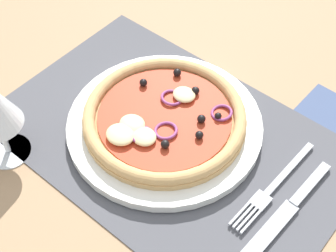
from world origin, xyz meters
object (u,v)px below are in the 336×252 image
(plate, at_px, (165,125))
(pizza, at_px, (164,117))
(napkin, at_px, (334,119))
(knife, at_px, (285,214))
(fork, at_px, (271,189))

(plate, xyz_separation_m, pizza, (0.00, 0.00, 0.02))
(napkin, bearing_deg, knife, 98.59)
(pizza, bearing_deg, plate, -97.75)
(pizza, bearing_deg, fork, -176.93)
(knife, xyz_separation_m, napkin, (0.03, -0.19, -0.00))
(plate, height_order, pizza, pizza)
(pizza, xyz_separation_m, napkin, (-0.18, -0.18, -0.03))
(plate, distance_m, napkin, 0.26)
(fork, xyz_separation_m, napkin, (-0.01, -0.17, -0.00))
(plate, bearing_deg, pizza, 82.25)
(fork, relative_size, knife, 0.90)
(fork, bearing_deg, plate, -85.22)
(plate, bearing_deg, napkin, -135.99)
(plate, relative_size, napkin, 2.53)
(fork, height_order, napkin, fork)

